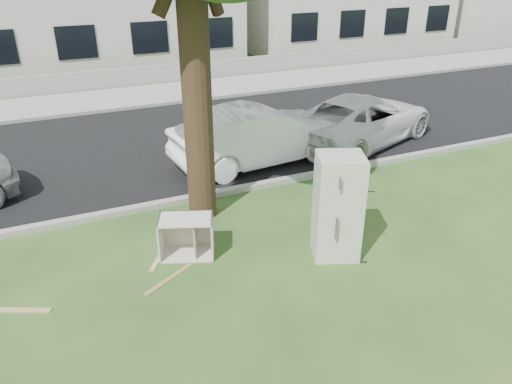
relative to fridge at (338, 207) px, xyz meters
name	(u,v)px	position (x,y,z in m)	size (l,w,h in m)	color
ground	(258,255)	(-1.25, 0.46, -0.91)	(120.00, 120.00, 0.00)	#27481A
road	(168,143)	(-1.25, 6.46, -0.90)	(120.00, 7.00, 0.01)	black
kerb_near	(211,197)	(-1.25, 2.91, -0.91)	(120.00, 0.18, 0.12)	gray
kerb_far	(140,108)	(-1.25, 10.01, -0.91)	(120.00, 0.18, 0.12)	gray
sidewalk	(132,97)	(-1.25, 11.46, -0.90)	(120.00, 2.80, 0.01)	gray
low_wall	(122,78)	(-1.25, 13.06, -0.56)	(120.00, 0.15, 0.70)	gray
fridge	(338,207)	(0.00, 0.00, 0.00)	(0.75, 0.70, 1.82)	silver
cabinet	(187,236)	(-2.35, 0.99, -0.56)	(0.91, 0.56, 0.71)	white
plank_a	(169,279)	(-2.85, 0.40, -0.90)	(1.01, 0.08, 0.02)	#9A7F4A
plank_b	(20,310)	(-5.05, 0.54, -0.90)	(0.92, 0.09, 0.02)	tan
plank_c	(159,258)	(-2.85, 1.05, -0.90)	(0.75, 0.08, 0.02)	tan
car_center	(260,135)	(0.47, 4.22, -0.20)	(1.50, 4.29, 1.41)	white
car_right	(362,119)	(3.59, 4.47, -0.26)	(2.14, 4.65, 1.29)	white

